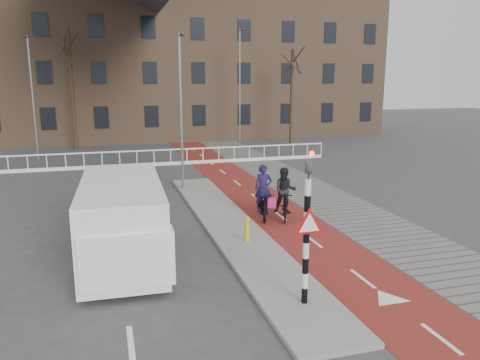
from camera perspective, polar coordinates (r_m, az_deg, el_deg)
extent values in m
plane|color=#38383A|center=(13.05, 6.66, -10.92)|extent=(120.00, 120.00, 0.00)
cube|color=maroon|center=(22.53, 0.36, -0.90)|extent=(2.50, 60.00, 0.01)
cube|color=slate|center=(23.46, 6.93, -0.46)|extent=(3.00, 60.00, 0.01)
cube|color=gray|center=(16.37, -1.05, -5.77)|extent=(1.80, 16.00, 0.12)
cylinder|color=black|center=(10.56, 8.07, -7.57)|extent=(0.14, 0.14, 2.88)
imported|color=black|center=(10.09, 8.38, 2.32)|extent=(0.13, 0.16, 0.80)
cylinder|color=#FF0C05|center=(9.93, 8.74, 3.21)|extent=(0.11, 0.02, 0.11)
cylinder|color=#D7D00B|center=(14.65, 0.89, -6.05)|extent=(0.12, 0.12, 0.80)
imported|color=black|center=(17.50, 2.85, -3.01)|extent=(1.12, 2.06, 1.03)
imported|color=#1A1640|center=(17.35, 2.87, -1.03)|extent=(0.73, 0.57, 1.79)
cube|color=#C31B7F|center=(17.01, 3.86, -2.77)|extent=(0.33, 0.25, 0.35)
imported|color=black|center=(17.40, 5.47, -3.04)|extent=(1.10, 1.87, 1.09)
imported|color=black|center=(17.27, 5.51, -1.28)|extent=(1.00, 0.89, 1.70)
cube|color=white|center=(13.63, -14.15, -4.66)|extent=(2.35, 5.48, 2.16)
cube|color=#2E921F|center=(13.68, -18.72, -5.32)|extent=(0.14, 3.46, 0.55)
cube|color=#2E921F|center=(13.73, -9.56, -4.76)|extent=(0.14, 3.46, 0.55)
cube|color=black|center=(11.26, -13.77, -6.08)|extent=(1.95, 0.12, 0.90)
cylinder|color=black|center=(12.23, -18.28, -11.20)|extent=(0.30, 0.77, 0.76)
cylinder|color=black|center=(12.21, -9.51, -10.77)|extent=(0.30, 0.77, 0.76)
cylinder|color=black|center=(15.68, -17.40, -5.94)|extent=(0.30, 0.77, 0.76)
cylinder|color=black|center=(15.66, -10.65, -5.60)|extent=(0.30, 0.77, 0.76)
cube|color=silver|center=(28.34, -16.53, 3.25)|extent=(28.00, 0.08, 0.08)
cube|color=silver|center=(28.48, -16.43, 1.56)|extent=(28.00, 0.10, 0.20)
cube|color=#7F6047|center=(43.08, -14.22, 13.01)|extent=(46.00, 10.00, 12.00)
cylinder|color=black|center=(36.35, -19.77, 10.31)|extent=(0.25, 0.25, 8.73)
cylinder|color=black|center=(36.95, 6.31, 9.82)|extent=(0.23, 0.23, 7.25)
cylinder|color=slate|center=(21.45, -7.20, 7.90)|extent=(0.12, 0.12, 7.07)
cylinder|color=slate|center=(32.82, -23.93, 9.00)|extent=(0.12, 0.12, 7.74)
cylinder|color=slate|center=(36.40, -0.04, 11.06)|extent=(0.12, 0.12, 8.78)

